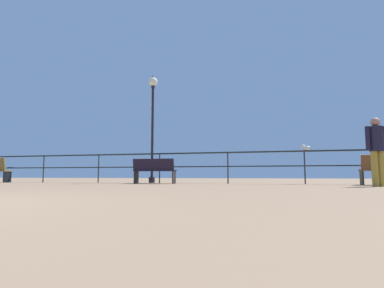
{
  "coord_description": "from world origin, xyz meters",
  "views": [
    {
      "loc": [
        4.03,
        -1.49,
        0.28
      ],
      "look_at": [
        1.38,
        8.78,
        1.37
      ],
      "focal_mm": 28.72,
      "sensor_mm": 36.0,
      "label": 1
    }
  ],
  "objects_px": {
    "bench_near_left": "(154,169)",
    "person_by_bench": "(377,147)",
    "lamppost_center": "(153,112)",
    "seagull_on_rail": "(306,148)"
  },
  "relations": [
    {
      "from": "bench_near_left",
      "to": "person_by_bench",
      "type": "xyz_separation_m",
      "value": [
        6.65,
        -1.26,
        0.53
      ]
    },
    {
      "from": "seagull_on_rail",
      "to": "bench_near_left",
      "type": "bearing_deg",
      "value": -172.73
    },
    {
      "from": "bench_near_left",
      "to": "lamppost_center",
      "type": "bearing_deg",
      "value": 116.39
    },
    {
      "from": "lamppost_center",
      "to": "person_by_bench",
      "type": "relative_size",
      "value": 2.38
    },
    {
      "from": "lamppost_center",
      "to": "bench_near_left",
      "type": "bearing_deg",
      "value": -63.61
    },
    {
      "from": "person_by_bench",
      "to": "seagull_on_rail",
      "type": "relative_size",
      "value": 4.54
    },
    {
      "from": "lamppost_center",
      "to": "person_by_bench",
      "type": "bearing_deg",
      "value": -17.27
    },
    {
      "from": "lamppost_center",
      "to": "seagull_on_rail",
      "type": "xyz_separation_m",
      "value": [
        5.59,
        -0.3,
        -1.57
      ]
    },
    {
      "from": "bench_near_left",
      "to": "lamppost_center",
      "type": "distance_m",
      "value": 2.52
    },
    {
      "from": "bench_near_left",
      "to": "lamppost_center",
      "type": "height_order",
      "value": "lamppost_center"
    }
  ]
}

